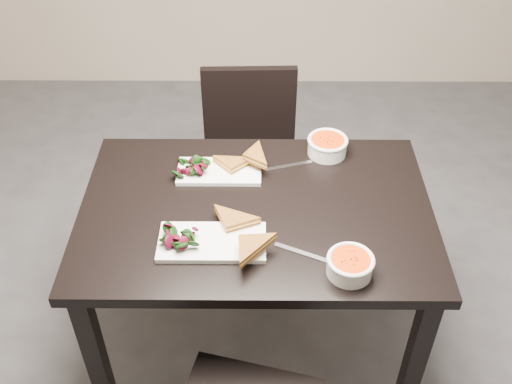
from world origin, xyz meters
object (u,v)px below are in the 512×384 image
table (256,229)px  soup_bowl_near (350,264)px  chair_far (250,152)px  soup_bowl_far (327,145)px  plate_near (212,242)px  plate_far (219,171)px

table → soup_bowl_near: size_ratio=8.32×
table → chair_far: size_ratio=1.41×
table → soup_bowl_far: bearing=49.4°
soup_bowl_near → chair_far: bearing=108.1°
plate_near → soup_bowl_far: bearing=50.1°
soup_bowl_far → table: bearing=-130.6°
plate_far → chair_far: bearing=78.0°
table → plate_near: 0.25m
soup_bowl_near → table: bearing=134.1°
table → soup_bowl_near: 0.43m
plate_near → soup_bowl_far: soup_bowl_far is taller
chair_far → soup_bowl_far: size_ratio=5.58×
chair_far → soup_bowl_near: bearing=-73.6°
plate_far → soup_bowl_far: bearing=17.0°
table → soup_bowl_far: soup_bowl_far is taller
chair_far → soup_bowl_far: chair_far is taller
chair_far → soup_bowl_near: size_ratio=5.90×
chair_far → plate_near: bearing=-98.9°
plate_near → soup_bowl_far: (0.40, 0.48, 0.03)m
plate_near → plate_far: plate_near is taller
soup_bowl_near → soup_bowl_far: bearing=91.6°
soup_bowl_near → soup_bowl_far: 0.60m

